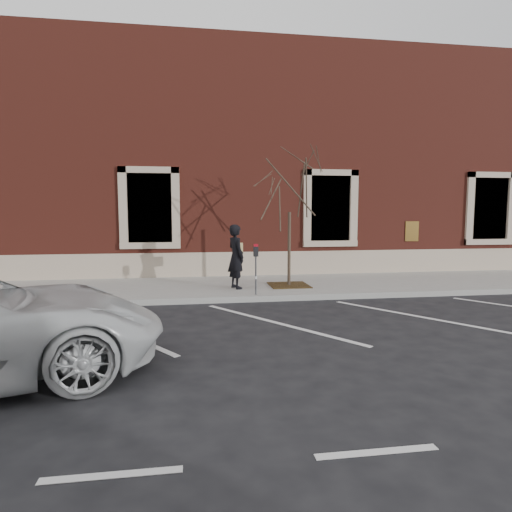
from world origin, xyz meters
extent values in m
plane|color=#28282B|center=(0.00, 0.00, 0.00)|extent=(120.00, 120.00, 0.00)
cube|color=#B0ADA6|center=(0.00, 1.75, 0.07)|extent=(40.00, 3.50, 0.15)
cube|color=#9E9E99|center=(0.00, -0.05, 0.07)|extent=(40.00, 0.12, 0.15)
cube|color=maroon|center=(0.00, 7.75, 4.00)|extent=(40.00, 8.50, 8.00)
cube|color=tan|center=(0.00, 3.53, 0.55)|extent=(40.00, 0.06, 0.80)
cube|color=black|center=(-3.00, 3.65, 2.40)|extent=(1.40, 0.30, 2.20)
cube|color=tan|center=(-3.00, 3.48, 1.20)|extent=(1.90, 0.20, 0.20)
cube|color=black|center=(3.00, 3.65, 2.40)|extent=(1.40, 0.30, 2.20)
cube|color=tan|center=(3.00, 3.48, 1.20)|extent=(1.90, 0.20, 0.20)
cube|color=black|center=(9.00, 3.65, 2.40)|extent=(1.40, 0.30, 2.20)
cube|color=tan|center=(9.00, 3.48, 1.20)|extent=(1.90, 0.20, 0.20)
imported|color=black|center=(-0.48, 1.12, 1.04)|extent=(0.63, 0.76, 1.78)
cylinder|color=#595B60|center=(-0.08, 0.12, 0.64)|extent=(0.04, 0.04, 0.99)
cube|color=black|center=(-0.08, 0.12, 1.27)|extent=(0.12, 0.09, 0.26)
cube|color=#B20B1B|center=(-0.08, 0.12, 1.42)|extent=(0.11, 0.08, 0.06)
cube|color=white|center=(-0.08, 0.07, 0.59)|extent=(0.05, 0.00, 0.07)
cube|color=#453016|center=(1.07, 1.34, 0.16)|extent=(1.11, 1.11, 0.03)
cylinder|color=#423428|center=(1.07, 1.34, 1.21)|extent=(0.09, 0.09, 2.12)
camera|label=1|loc=(-1.69, -10.60, 2.24)|focal=30.00mm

